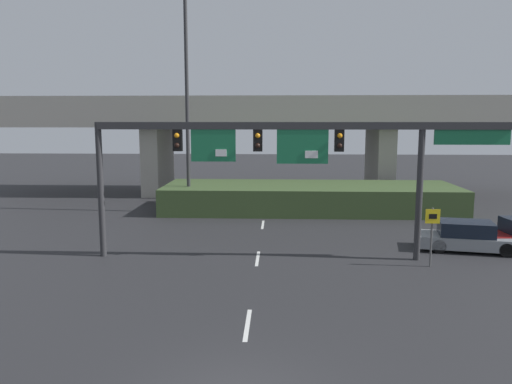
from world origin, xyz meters
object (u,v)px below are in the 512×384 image
signal_gantry (287,147)px  parked_sedan_near_right (468,237)px  highway_light_pole_near (187,87)px  speed_limit_sign (432,229)px

signal_gantry → parked_sedan_near_right: (8.64, 1.76, -4.34)m
signal_gantry → parked_sedan_near_right: bearing=11.5°
parked_sedan_near_right → signal_gantry: bearing=-157.6°
signal_gantry → parked_sedan_near_right: signal_gantry is taller
highway_light_pole_near → parked_sedan_near_right: size_ratio=3.20×
signal_gantry → speed_limit_sign: bearing=-9.8°
speed_limit_sign → highway_light_pole_near: bearing=136.0°
signal_gantry → parked_sedan_near_right: size_ratio=3.67×
speed_limit_sign → highway_light_pole_near: size_ratio=0.16×
speed_limit_sign → parked_sedan_near_right: bearing=47.4°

